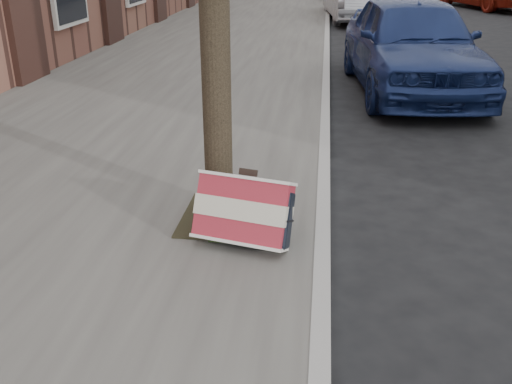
# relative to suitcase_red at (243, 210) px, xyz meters

# --- Properties ---
(near_sidewalk) EXTENTS (5.00, 70.00, 0.12)m
(near_sidewalk) POSITION_rel_suitcase_red_xyz_m (-1.84, 14.22, -0.33)
(near_sidewalk) COLOR #65635C
(near_sidewalk) RESTS_ON ground
(dirt_patch) EXTENTS (0.85, 0.85, 0.02)m
(dirt_patch) POSITION_rel_suitcase_red_xyz_m (-0.14, 0.42, -0.27)
(dirt_patch) COLOR black
(dirt_patch) RESTS_ON near_sidewalk
(suitcase_red) EXTENTS (0.78, 0.54, 0.55)m
(suitcase_red) POSITION_rel_suitcase_red_xyz_m (0.00, 0.00, 0.00)
(suitcase_red) COLOR maroon
(suitcase_red) RESTS_ON near_sidewalk
(suitcase_navy) EXTENTS (0.67, 0.46, 0.49)m
(suitcase_navy) POSITION_rel_suitcase_red_xyz_m (0.06, -0.00, -0.03)
(suitcase_navy) COLOR black
(suitcase_navy) RESTS_ON near_sidewalk
(car_near_front) EXTENTS (2.19, 4.61, 1.52)m
(car_near_front) POSITION_rel_suitcase_red_xyz_m (1.93, 5.67, 0.37)
(car_near_front) COLOR navy
(car_near_front) RESTS_ON ground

